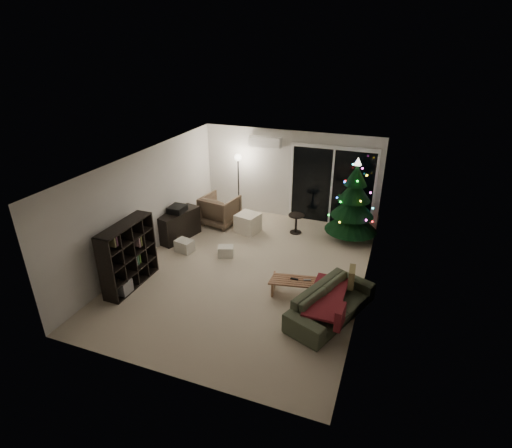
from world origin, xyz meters
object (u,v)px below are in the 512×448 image
(coffee_table, at_px, (301,289))
(media_cabinet, at_px, (179,225))
(bookshelf, at_px, (121,254))
(sofa, at_px, (331,303))
(armchair, at_px, (220,210))
(christmas_tree, at_px, (354,200))

(coffee_table, bearing_deg, media_cabinet, 147.46)
(bookshelf, relative_size, sofa, 0.71)
(media_cabinet, height_order, sofa, media_cabinet)
(bookshelf, height_order, armchair, bookshelf)
(coffee_table, distance_m, christmas_tree, 3.14)
(sofa, xyz_separation_m, coffee_table, (-0.67, 0.38, -0.09))
(sofa, bearing_deg, christmas_tree, 24.16)
(media_cabinet, distance_m, coffee_table, 3.90)
(coffee_table, xyz_separation_m, christmas_tree, (0.53, 2.96, 0.88))
(media_cabinet, height_order, armchair, armchair)
(armchair, xyz_separation_m, coffee_table, (3.00, -2.59, -0.22))
(armchair, bearing_deg, coffee_table, 147.57)
(bookshelf, xyz_separation_m, media_cabinet, (0.00, 2.24, -0.33))
(armchair, bearing_deg, media_cabinet, 70.16)
(bookshelf, bearing_deg, media_cabinet, 111.18)
(media_cabinet, height_order, coffee_table, media_cabinet)
(armchair, relative_size, sofa, 0.46)
(armchair, height_order, coffee_table, armchair)
(sofa, bearing_deg, media_cabinet, 88.77)
(media_cabinet, distance_m, christmas_tree, 4.48)
(media_cabinet, relative_size, armchair, 1.29)
(sofa, distance_m, christmas_tree, 3.44)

